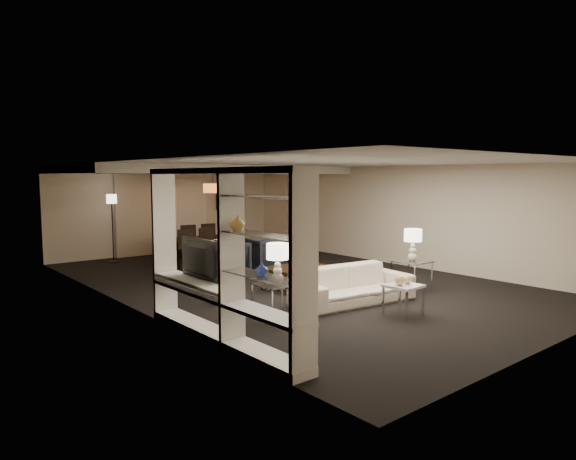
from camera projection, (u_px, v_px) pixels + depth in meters
The scene contains 35 objects.
floor at pixel (288, 281), 11.01m from camera, with size 11.00×11.00×0.00m, color black.
ceiling at pixel (288, 164), 10.75m from camera, with size 7.00×11.00×0.02m, color silver.
wall_back at pixel (169, 210), 15.09m from camera, with size 7.00×0.02×2.50m, color beige.
wall_front at pixel (557, 253), 6.67m from camera, with size 7.00×0.02×2.50m, color beige.
wall_left at pixel (129, 235), 8.66m from camera, with size 0.02×11.00×2.50m, color beige.
wall_right at pixel (393, 215), 13.10m from camera, with size 0.02×11.00×2.50m, color beige.
ceiling_soffit at pixel (203, 170), 13.44m from camera, with size 7.00×4.00×0.20m, color silver.
curtains at pixel (141, 213), 14.47m from camera, with size 1.50×0.12×2.40m, color beige.
door at pixel (191, 216), 15.54m from camera, with size 0.90×0.05×2.10m, color silver.
painting at pixel (230, 198), 16.36m from camera, with size 0.95×0.04×0.65m, color #142D38.
media_unit at pixel (221, 257), 6.80m from camera, with size 0.38×3.40×2.35m, color white, non-canonical shape.
pendant_light at pixel (213, 188), 13.68m from camera, with size 0.52×0.52×0.24m, color #D8591E.
sofa at pixel (353, 285), 9.06m from camera, with size 2.24×0.88×0.65m, color beige.
coffee_table at pixel (294, 277), 10.30m from camera, with size 1.23×0.72×0.44m, color black, non-canonical shape.
armchair_left at pixel (223, 260), 11.20m from camera, with size 0.89×0.91×0.83m, color black.
armchair_right at pixel (267, 255), 11.96m from camera, with size 0.89×0.91×0.83m, color black.
side_table_left at pixel (278, 302), 7.99m from camera, with size 0.61×0.61×0.57m, color white, non-canonical shape.
side_table_right at pixel (412, 275), 10.15m from camera, with size 0.61×0.61×0.57m, color white, non-canonical shape.
table_lamp_left at pixel (278, 264), 7.93m from camera, with size 0.35×0.35×0.63m, color beige, non-canonical shape.
table_lamp_right at pixel (413, 245), 10.08m from camera, with size 0.35×0.35×0.63m, color silver, non-canonical shape.
marble_table at pixel (403, 300), 8.23m from camera, with size 0.51×0.51×0.51m, color white, non-canonical shape.
gold_gourd_a at pixel (400, 280), 8.13m from camera, with size 0.16×0.16×0.16m, color #E6B279.
gold_gourd_b at pixel (407, 279), 8.26m from camera, with size 0.14×0.14×0.14m, color #E4BB79.
television at pixel (194, 259), 7.42m from camera, with size 0.13×1.02×0.59m, color black.
vase_blue at pixel (262, 269), 6.11m from camera, with size 0.15×0.15×0.16m, color #24389D.
vase_amber at pixel (238, 223), 6.44m from camera, with size 0.18×0.18×0.19m, color #C08940.
floor_speaker at pixel (220, 272), 8.93m from camera, with size 0.12×0.12×1.14m, color black.
dining_table at pixel (198, 251), 13.28m from camera, with size 1.83×1.02×0.64m, color black.
chair_nl at pixel (189, 249), 12.38m from camera, with size 0.44×0.44×0.96m, color black, non-canonical shape.
chair_nm at pixel (211, 247), 12.76m from camera, with size 0.44×0.44×0.96m, color black, non-canonical shape.
chair_nr at pixel (231, 245), 13.15m from camera, with size 0.44×0.44×0.96m, color black, non-canonical shape.
chair_fl at pixel (165, 244), 13.38m from camera, with size 0.44×0.44×0.96m, color black, non-canonical shape.
chair_fm at pixel (186, 242), 13.76m from camera, with size 0.44×0.44×0.96m, color black, non-canonical shape.
chair_fr at pixel (205, 240), 14.14m from camera, with size 0.44×0.44×0.96m, color black, non-canonical shape.
floor_lamp at pixel (113, 228), 13.32m from camera, with size 0.26×0.26×1.77m, color black, non-canonical shape.
Camera 1 is at (-6.92, -8.34, 2.24)m, focal length 32.00 mm.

